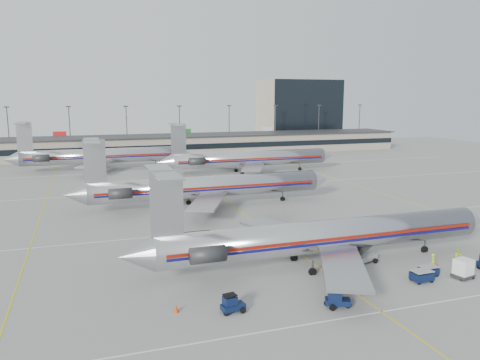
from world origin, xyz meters
name	(u,v)px	position (x,y,z in m)	size (l,w,h in m)	color
ground	(292,248)	(0.00, 0.00, 0.00)	(260.00, 260.00, 0.00)	gray
apron_markings	(262,227)	(0.00, 10.00, 0.01)	(160.00, 0.15, 0.02)	silver
terminal	(161,145)	(0.00, 97.97, 3.16)	(162.00, 17.00, 6.25)	gray
light_mast_row	(154,125)	(0.00, 112.00, 8.58)	(163.60, 0.40, 15.28)	#38383D
distant_building	(298,111)	(62.00, 128.00, 12.50)	(30.00, 20.00, 25.00)	tan
jet_foreground	(319,236)	(0.20, -6.35, 3.30)	(43.42, 25.57, 11.36)	silver
jet_second_row	(203,187)	(-4.83, 24.54, 3.42)	(44.99, 26.49, 11.78)	silver
jet_third_row	(247,158)	(13.88, 55.45, 3.56)	(44.78, 27.55, 12.25)	silver
jet_back_row	(99,156)	(-19.60, 72.09, 3.59)	(45.28, 27.85, 12.38)	silver
tug_left	(232,304)	(-12.09, -14.06, 0.74)	(2.13, 1.29, 1.63)	#091433
tug_center	(336,299)	(-3.23, -16.01, 0.78)	(2.36, 1.84, 1.72)	#091433
cart_inner	(422,276)	(7.69, -13.60, 0.61)	(2.06, 1.44, 1.15)	#091433
cart_outer	(429,271)	(9.41, -12.55, 0.54)	(1.79, 1.23, 1.02)	#091433
uld_container	(463,269)	(12.27, -14.15, 0.99)	(2.14, 1.90, 1.96)	#2D2D30
belt_loader	(361,257)	(5.05, -7.12, 0.69)	(5.02, 2.78, 2.57)	gray
ramp_worker_near	(433,262)	(10.89, -11.45, 0.91)	(0.66, 0.43, 1.81)	#A9EF16
ramp_worker_far	(458,255)	(15.20, -10.33, 0.78)	(0.76, 0.59, 1.57)	#C1EC16
cone_right	(437,266)	(11.64, -11.21, 0.32)	(0.47, 0.47, 0.65)	red
cone_left	(176,308)	(-16.52, -12.51, 0.34)	(0.49, 0.49, 0.67)	red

